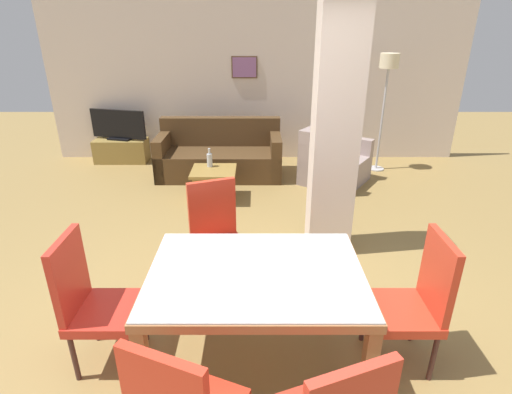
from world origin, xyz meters
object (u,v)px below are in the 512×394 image
dining_chair_far_left (217,234)px  armchair (333,163)px  dining_table (256,290)px  dining_chair_head_right (416,299)px  tv_screen (118,125)px  floor_lamp (388,74)px  dining_chair_head_left (92,299)px  coffee_table (214,184)px  sofa (220,157)px  tv_stand (122,151)px  bottle (210,160)px

dining_chair_far_left → armchair: size_ratio=0.82×
dining_table → dining_chair_head_right: size_ratio=1.43×
armchair → tv_screen: size_ratio=1.24×
tv_screen → floor_lamp: (4.44, -0.41, 0.90)m
dining_chair_head_left → armchair: size_ratio=0.82×
armchair → coffee_table: 1.91m
floor_lamp → tv_screen: bearing=174.7°
sofa → tv_stand: bearing=-20.6°
dining_chair_head_right → floor_lamp: size_ratio=0.54×
armchair → floor_lamp: size_ratio=0.66×
floor_lamp → bottle: bearing=-157.0°
coffee_table → bottle: 0.35m
dining_chair_head_right → tv_screen: 5.79m
sofa → tv_screen: bearing=-20.6°
dining_chair_head_right → tv_stand: 5.80m
dining_table → dining_chair_head_left: size_ratio=1.43×
dining_table → floor_lamp: size_ratio=0.77×
dining_table → floor_lamp: (2.05, 4.19, 0.95)m
dining_chair_far_left → tv_screen: (-2.04, 3.68, 0.12)m
dining_chair_far_left → floor_lamp: 4.18m
dining_chair_head_right → coffee_table: 3.38m
armchair → bottle: armchair is taller
dining_chair_far_left → dining_chair_head_right: bearing=126.5°
dining_table → coffee_table: (-0.58, 2.91, -0.38)m
sofa → dining_table: bearing=98.5°
dining_chair_head_right → armchair: bearing=-1.4°
coffee_table → dining_chair_far_left: bearing=-83.5°
tv_stand → dining_chair_far_left: bearing=-61.0°
dining_chair_head_left → tv_stand: size_ratio=1.11×
dining_chair_far_left → sofa: dining_chair_far_left is taller
dining_chair_far_left → tv_stand: size_ratio=1.11×
dining_chair_head_right → floor_lamp: floor_lamp is taller
dining_table → coffee_table: dining_table is taller
dining_chair_far_left → bottle: bearing=-103.3°
dining_chair_head_left → dining_chair_head_right: size_ratio=1.00×
dining_table → dining_chair_far_left: 0.99m
dining_table → tv_stand: 5.21m
dining_chair_head_right → sofa: size_ratio=0.52×
sofa → dining_chair_head_right: bearing=113.2°
dining_chair_head_right → coffee_table: bearing=30.0°
armchair → bottle: size_ratio=4.69×
dining_chair_head_left → bottle: dining_chair_head_left is taller
tv_stand → tv_screen: size_ratio=0.92×
dining_table → bottle: size_ratio=5.52×
dining_table → tv_stand: size_ratio=1.59×
dining_chair_head_left → coffee_table: (0.55, 2.91, -0.31)m
dining_chair_head_left → bottle: bearing=170.9°
sofa → bottle: 0.91m
dining_chair_head_right → dining_table: bearing=90.0°
dining_chair_head_left → sofa: dining_chair_head_left is taller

